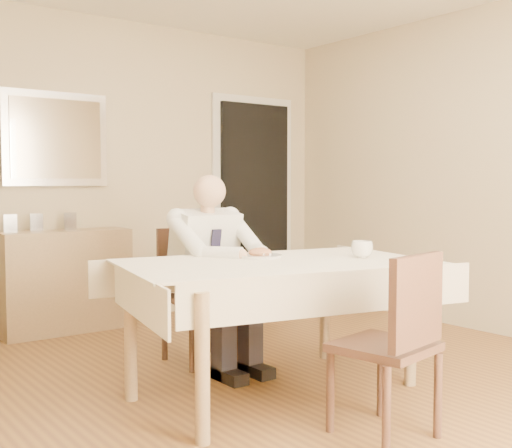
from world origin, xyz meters
TOP-DOWN VIEW (x-y plane):
  - room at (0.00, 0.00)m, footprint 5.00×5.02m
  - doorway at (1.55, 2.46)m, footprint 0.96×0.07m
  - mirror at (-0.44, 2.47)m, footprint 0.86×0.04m
  - dining_table at (-0.03, 0.12)m, footprint 1.92×1.36m
  - chair_far at (-0.03, 1.00)m, footprint 0.47×0.47m
  - chair_near at (-0.00, -0.74)m, footprint 0.48×0.49m
  - seated_man at (-0.03, 0.72)m, footprint 0.48×0.72m
  - plate at (0.01, 0.32)m, footprint 0.26×0.26m
  - food at (0.01, 0.32)m, footprint 0.14×0.14m
  - knife at (0.05, 0.26)m, footprint 0.01×0.13m
  - fork at (-0.03, 0.26)m, footprint 0.01×0.13m
  - coffee_mug at (0.49, -0.05)m, footprint 0.13×0.13m
  - sideboard at (-0.44, 2.32)m, footprint 1.02×0.35m
  - photo_frame_left at (-0.86, 2.33)m, footprint 0.10×0.02m
  - photo_frame_center at (-0.65, 2.36)m, footprint 0.10×0.02m
  - photo_frame_right at (-0.38, 2.37)m, footprint 0.10×0.02m

SIDE VIEW (x-z plane):
  - sideboard at x=-0.44m, z-range 0.00..0.81m
  - chair_near at x=0.00m, z-range 0.05..0.93m
  - chair_far at x=-0.03m, z-range 0.05..0.94m
  - dining_table at x=-0.03m, z-range 0.29..1.04m
  - seated_man at x=-0.03m, z-range 0.07..1.31m
  - plate at x=0.01m, z-range 0.75..0.77m
  - knife at x=0.05m, z-range 0.77..0.78m
  - fork at x=-0.03m, z-range 0.77..0.78m
  - food at x=0.01m, z-range 0.76..0.81m
  - coffee_mug at x=0.49m, z-range 0.75..0.85m
  - photo_frame_left at x=-0.86m, z-range 0.81..0.95m
  - photo_frame_center at x=-0.65m, z-range 0.81..0.95m
  - photo_frame_right at x=-0.38m, z-range 0.81..0.95m
  - doorway at x=1.55m, z-range -0.05..2.05m
  - room at x=0.00m, z-range 0.00..2.60m
  - mirror at x=-0.44m, z-range 1.17..1.93m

